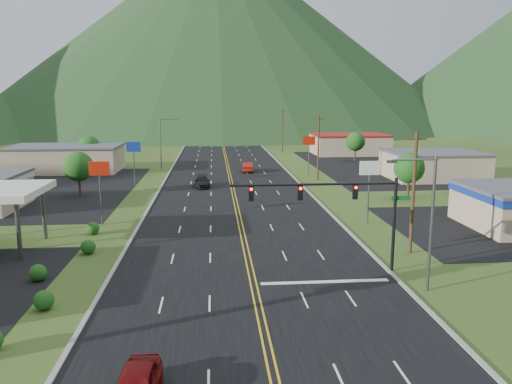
{
  "coord_description": "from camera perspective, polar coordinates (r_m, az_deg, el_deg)",
  "views": [
    {
      "loc": [
        -2.62,
        -20.41,
        12.71
      ],
      "look_at": [
        1.07,
        22.43,
        4.5
      ],
      "focal_mm": 35.0,
      "sensor_mm": 36.0,
      "label": 1
    }
  ],
  "objects": [
    {
      "name": "traffic_signal",
      "position": [
        36.35,
        9.69,
        -1.06
      ],
      "size": [
        13.1,
        0.43,
        7.0
      ],
      "color": "black",
      "rests_on": "ground"
    },
    {
      "name": "tree_west_a",
      "position": [
        68.25,
        -19.65,
        2.75
      ],
      "size": [
        3.84,
        3.84,
        5.82
      ],
      "color": "#382314",
      "rests_on": "ground"
    },
    {
      "name": "mountain_n",
      "position": [
        242.26,
        -4.48,
        17.84
      ],
      "size": [
        220.0,
        220.0,
        85.0
      ],
      "primitive_type": "cone",
      "color": "#1B3D1B",
      "rests_on": "ground"
    },
    {
      "name": "utility_pole_b",
      "position": [
        77.49,
        7.14,
        5.11
      ],
      "size": [
        1.6,
        0.28,
        10.0
      ],
      "color": "#382314",
      "rests_on": "ground"
    },
    {
      "name": "streetlight_east",
      "position": [
        34.23,
        19.01,
        -2.49
      ],
      "size": [
        3.28,
        0.25,
        9.0
      ],
      "color": "#59595E",
      "rests_on": "ground"
    },
    {
      "name": "tree_west_b",
      "position": [
        95.49,
        -18.52,
        4.95
      ],
      "size": [
        3.84,
        3.84,
        5.82
      ],
      "color": "#382314",
      "rests_on": "ground"
    },
    {
      "name": "utility_pole_d",
      "position": [
        156.43,
        1.01,
        8.03
      ],
      "size": [
        1.6,
        0.28,
        10.0
      ],
      "color": "#382314",
      "rests_on": "ground"
    },
    {
      "name": "car_dark_mid",
      "position": [
        71.75,
        -6.17,
        1.13
      ],
      "size": [
        2.29,
        5.13,
        1.46
      ],
      "primitive_type": "imported",
      "rotation": [
        0.0,
        0.0,
        0.05
      ],
      "color": "black",
      "rests_on": "ground"
    },
    {
      "name": "pole_sign_west_a",
      "position": [
        52.24,
        -17.45,
        1.88
      ],
      "size": [
        2.0,
        0.18,
        6.4
      ],
      "color": "#59595E",
      "rests_on": "ground"
    },
    {
      "name": "ground",
      "position": [
        24.18,
        2.18,
        -20.9
      ],
      "size": [
        500.0,
        500.0,
        0.0
      ],
      "primitive_type": "plane",
      "color": "#2A4217",
      "rests_on": "ground"
    },
    {
      "name": "utility_pole_c",
      "position": [
        116.78,
        3.05,
        7.07
      ],
      "size": [
        1.6,
        0.28,
        10.0
      ],
      "color": "#382314",
      "rests_on": "ground"
    },
    {
      "name": "building_east_mid",
      "position": [
        83.65,
        19.6,
        2.93
      ],
      "size": [
        14.4,
        11.4,
        4.3
      ],
      "color": "#CAAE8C",
      "rests_on": "ground"
    },
    {
      "name": "tree_east_b",
      "position": [
        102.87,
        11.31,
        5.68
      ],
      "size": [
        3.84,
        3.84,
        5.82
      ],
      "color": "#382314",
      "rests_on": "ground"
    },
    {
      "name": "road",
      "position": [
        24.18,
        2.18,
        -20.9
      ],
      "size": [
        20.0,
        460.0,
        0.04
      ],
      "primitive_type": "cube",
      "color": "black",
      "rests_on": "ground"
    },
    {
      "name": "building_west_far",
      "position": [
        92.57,
        -20.84,
        3.62
      ],
      "size": [
        18.4,
        11.4,
        4.5
      ],
      "color": "#CAAE8C",
      "rests_on": "ground"
    },
    {
      "name": "car_red_far",
      "position": [
        85.89,
        -0.95,
        2.85
      ],
      "size": [
        2.04,
        5.08,
        1.64
      ],
      "primitive_type": "imported",
      "rotation": [
        0.0,
        0.0,
        3.08
      ],
      "color": "#9D1B11",
      "rests_on": "ground"
    },
    {
      "name": "pole_sign_east_b",
      "position": [
        82.27,
        6.07,
        5.41
      ],
      "size": [
        2.0,
        0.18,
        6.4
      ],
      "color": "#59595E",
      "rests_on": "ground"
    },
    {
      "name": "tree_east_a",
      "position": [
        65.83,
        17.11,
        2.63
      ],
      "size": [
        3.84,
        3.84,
        5.82
      ],
      "color": "#382314",
      "rests_on": "ground"
    },
    {
      "name": "utility_pole_a",
      "position": [
        42.34,
        17.55,
        -0.02
      ],
      "size": [
        1.6,
        0.28,
        10.0
      ],
      "color": "#382314",
      "rests_on": "ground"
    },
    {
      "name": "building_east_far",
      "position": [
        115.05,
        10.58,
        5.41
      ],
      "size": [
        16.4,
        12.4,
        4.5
      ],
      "color": "#CAAE8C",
      "rests_on": "ground"
    },
    {
      "name": "pole_sign_east_a",
      "position": [
        51.44,
        12.82,
        1.98
      ],
      "size": [
        2.0,
        0.18,
        6.4
      ],
      "color": "#59595E",
      "rests_on": "ground"
    },
    {
      "name": "streetlight_west",
      "position": [
        91.17,
        -10.66,
        5.89
      ],
      "size": [
        3.28,
        0.25,
        9.0
      ],
      "color": "#59595E",
      "rests_on": "ground"
    },
    {
      "name": "pole_sign_west_b",
      "position": [
        73.7,
        -13.82,
        4.53
      ],
      "size": [
        2.0,
        0.18,
        6.4
      ],
      "color": "#59595E",
      "rests_on": "ground"
    },
    {
      "name": "curb_east",
      "position": [
        27.22,
        25.09,
        -18.11
      ],
      "size": [
        0.3,
        460.0,
        0.14
      ],
      "primitive_type": "cube",
      "color": "gray",
      "rests_on": "ground"
    }
  ]
}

